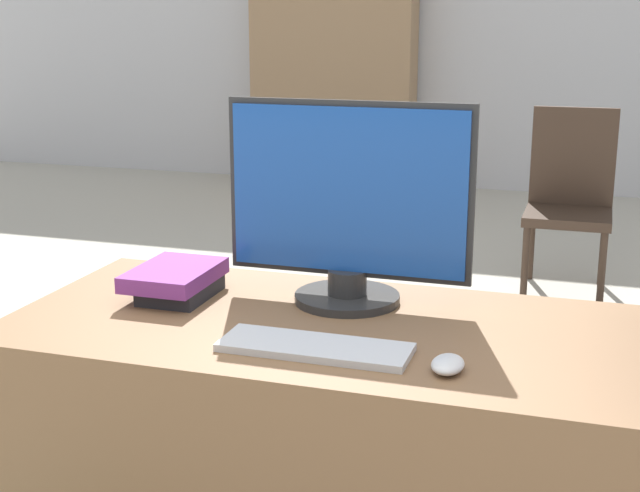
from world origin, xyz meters
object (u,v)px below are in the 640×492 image
(keyboard, at_px, (315,347))
(far_chair, at_px, (570,194))
(monitor, at_px, (348,208))
(book_stack, at_px, (177,281))
(mouse, at_px, (448,364))

(keyboard, xyz_separation_m, far_chair, (0.39, 3.16, -0.25))
(monitor, bearing_deg, book_stack, -167.72)
(keyboard, distance_m, book_stack, 0.50)
(monitor, bearing_deg, far_chair, 81.51)
(far_chair, bearing_deg, mouse, -120.85)
(book_stack, height_order, far_chair, far_chair)
(keyboard, bearing_deg, book_stack, 150.75)
(monitor, bearing_deg, keyboard, -85.52)
(book_stack, distance_m, far_chair, 3.04)
(monitor, height_order, far_chair, monitor)
(monitor, distance_m, book_stack, 0.46)
(keyboard, xyz_separation_m, mouse, (0.28, -0.03, 0.01))
(keyboard, distance_m, far_chair, 3.19)
(keyboard, height_order, mouse, mouse)
(book_stack, xyz_separation_m, far_chair, (0.83, 2.91, -0.29))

